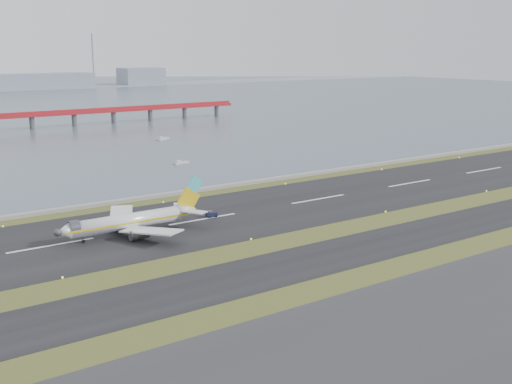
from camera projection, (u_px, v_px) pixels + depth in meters
ground at (270, 248)px, 144.86m from camera, size 1000.00×1000.00×0.00m
apron_strip at (476, 335)px, 100.95m from camera, size 1000.00×50.00×0.10m
taxiway_strip at (304, 262)px, 135.27m from camera, size 1000.00×18.00×0.10m
runway_strip at (203, 219)px, 168.79m from camera, size 1000.00×45.00×0.10m
seawall at (152, 197)px, 192.63m from camera, size 1000.00×2.50×1.00m
red_pier at (31, 116)px, 353.99m from camera, size 260.00×5.00×10.20m
airliner at (133, 221)px, 154.58m from camera, size 38.52×32.89×12.80m
pushback_tug at (211, 214)px, 170.75m from camera, size 3.02×1.95×1.84m
workboat_near at (181, 163)px, 249.41m from camera, size 6.78×2.98×1.59m
workboat_far at (162, 139)px, 314.25m from camera, size 7.82×5.26×1.83m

